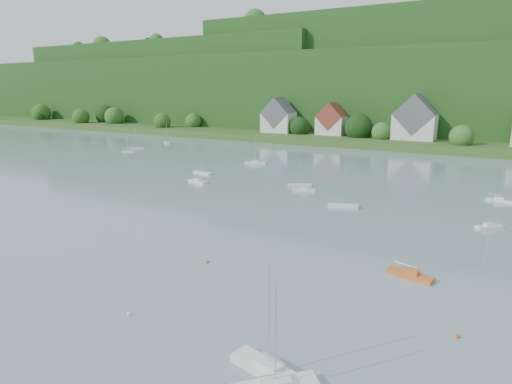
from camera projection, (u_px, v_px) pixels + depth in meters
far_shore_strip at (406, 139)px, 186.25m from camera, size 600.00×60.00×3.00m
forested_ridge at (435, 88)px, 238.94m from camera, size 620.00×181.22×69.89m
village_building_0 at (279, 118)px, 199.94m from camera, size 14.00×10.40×16.00m
village_building_1 at (332, 122)px, 189.74m from camera, size 12.00×9.36×14.00m
village_building_2 at (415, 121)px, 171.65m from camera, size 16.00×11.44×18.00m
near_sailboat_4 at (268, 369)px, 35.80m from camera, size 7.40×3.66×9.62m
near_sailboat_5 at (411, 274)px, 54.16m from camera, size 5.86×2.93×7.62m
mooring_buoy_1 at (129, 315)px, 45.27m from camera, size 0.42×0.42×0.42m
mooring_buoy_2 at (458, 338)px, 41.14m from camera, size 0.45×0.45×0.45m
mooring_buoy_3 at (207, 263)px, 58.78m from camera, size 0.39×0.39×0.39m
far_sailboat_cluster at (403, 182)px, 107.45m from camera, size 199.77×66.54×8.71m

